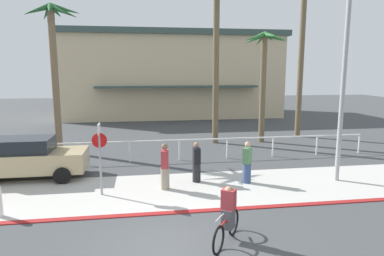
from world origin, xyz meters
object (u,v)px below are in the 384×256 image
palm_tree_3 (303,19)px  pedestrian_2 (165,168)px  pedestrian_0 (197,164)px  pedestrian_1 (247,164)px  palm_tree_0 (53,41)px  stop_sign_bike_lane (100,149)px  car_tan_1 (29,158)px  cyclist_red_0 (228,216)px  palm_tree_2 (264,59)px  streetlight_curb (348,73)px  palm_tree_1 (216,24)px

palm_tree_3 → pedestrian_2: size_ratio=5.73×
pedestrian_0 → pedestrian_1: 1.97m
palm_tree_0 → pedestrian_0: palm_tree_0 is taller
stop_sign_bike_lane → pedestrian_0: stop_sign_bike_lane is taller
palm_tree_0 → pedestrian_2: bearing=-52.5°
stop_sign_bike_lane → pedestrian_2: size_ratio=1.46×
stop_sign_bike_lane → palm_tree_3: bearing=38.1°
car_tan_1 → pedestrian_2: (5.37, -2.15, -0.06)m
car_tan_1 → cyclist_red_0: 9.17m
palm_tree_2 → pedestrian_2: palm_tree_2 is taller
streetlight_curb → car_tan_1: 12.93m
pedestrian_0 → car_tan_1: bearing=167.5°
cyclist_red_0 → pedestrian_1: 4.80m
palm_tree_0 → cyclist_red_0: 13.74m
palm_tree_1 → palm_tree_3: 6.01m
stop_sign_bike_lane → palm_tree_2: palm_tree_2 is taller
palm_tree_0 → palm_tree_1: (8.84, 1.11, 1.14)m
car_tan_1 → stop_sign_bike_lane: bearing=-37.5°
streetlight_curb → palm_tree_1: size_ratio=0.80×
stop_sign_bike_lane → pedestrian_2: (2.26, 0.24, -0.86)m
car_tan_1 → pedestrian_0: size_ratio=2.71×
palm_tree_1 → pedestrian_0: size_ratio=5.75×
car_tan_1 → pedestrian_0: (6.66, -1.48, -0.13)m
stop_sign_bike_lane → palm_tree_1: palm_tree_1 is taller
palm_tree_1 → pedestrian_0: (-2.34, -7.23, -6.26)m
stop_sign_bike_lane → palm_tree_1: (5.90, 8.14, 5.32)m
car_tan_1 → pedestrian_2: size_ratio=2.52×
palm_tree_2 → pedestrian_1: 9.22m
cyclist_red_0 → pedestrian_2: bearing=107.3°
palm_tree_2 → pedestrian_1: (-3.32, -7.45, -4.29)m
palm_tree_0 → cyclist_red_0: bearing=-59.2°
cyclist_red_0 → pedestrian_0: bearing=90.0°
palm_tree_2 → palm_tree_3: size_ratio=0.66×
streetlight_curb → palm_tree_1: bearing=111.8°
palm_tree_2 → car_tan_1: size_ratio=1.51×
pedestrian_1 → palm_tree_3: bearing=54.3°
pedestrian_1 → streetlight_curb: bearing=-7.4°
pedestrian_2 → stop_sign_bike_lane: bearing=-174.0°
streetlight_curb → pedestrian_0: bearing=170.9°
palm_tree_0 → cyclist_red_0: size_ratio=5.07×
pedestrian_1 → pedestrian_0: bearing=167.8°
palm_tree_3 → pedestrian_0: bearing=-134.6°
stop_sign_bike_lane → palm_tree_2: bearing=42.1°
palm_tree_3 → car_tan_1: (-14.88, -6.86, -6.70)m
streetlight_curb → pedestrian_2: 7.70m
palm_tree_1 → pedestrian_0: bearing=-107.9°
palm_tree_1 → palm_tree_3: bearing=10.6°
stop_sign_bike_lane → car_tan_1: size_ratio=0.58×
cyclist_red_0 → pedestrian_1: bearing=66.4°
cyclist_red_0 → pedestrian_0: (-0.00, 4.82, 0.05)m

